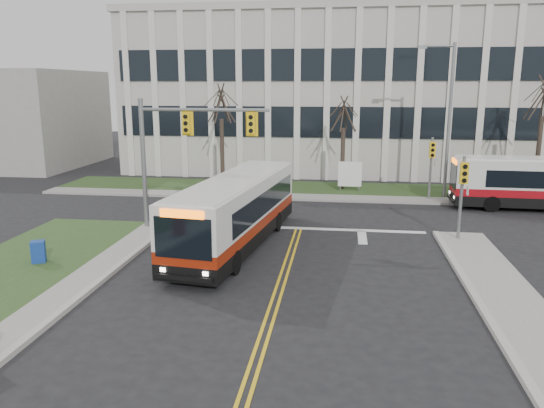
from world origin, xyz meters
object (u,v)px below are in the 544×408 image
Objects in this scene: directory_sign at (350,175)px; newspaper_box_blue at (38,253)px; streetlight at (447,113)px; bus_main at (236,213)px.

newspaper_box_blue is at bearing -126.92° from directory_sign.
streetlight reaches higher than bus_main.
streetlight is at bearing 54.30° from bus_main.
bus_main reaches higher than newspaper_box_blue.
directory_sign is 2.11× the size of newspaper_box_blue.
streetlight is 0.85× the size of bus_main.
streetlight is 23.34m from newspaper_box_blue.
newspaper_box_blue is at bearing -146.08° from bus_main.
newspaper_box_blue is (-17.53, -14.67, -4.72)m from streetlight.
bus_main is 11.45× the size of newspaper_box_blue.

